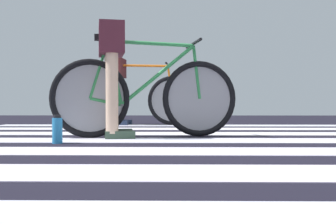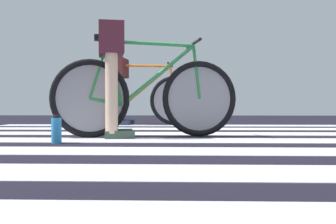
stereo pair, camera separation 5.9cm
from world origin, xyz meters
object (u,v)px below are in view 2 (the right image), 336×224
(cyclist_1_of_2, at_px, (112,64))
(bicycle_2_of_2, at_px, (140,99))
(cyclist_2_of_2, at_px, (119,82))
(water_bottle, at_px, (56,130))
(bicycle_1_of_2, at_px, (146,96))

(cyclist_1_of_2, relative_size, bicycle_2_of_2, 0.60)
(cyclist_1_of_2, xyz_separation_m, cyclist_2_of_2, (-0.28, 2.22, -0.04))
(bicycle_2_of_2, bearing_deg, cyclist_2_of_2, -180.00)
(bicycle_2_of_2, bearing_deg, water_bottle, -92.38)
(bicycle_2_of_2, distance_m, cyclist_2_of_2, 0.40)
(bicycle_1_of_2, relative_size, cyclist_2_of_2, 1.75)
(water_bottle, bearing_deg, cyclist_1_of_2, 56.68)
(bicycle_2_of_2, bearing_deg, cyclist_1_of_2, -85.29)
(bicycle_2_of_2, xyz_separation_m, cyclist_2_of_2, (-0.31, 0.03, 0.25))
(cyclist_1_of_2, relative_size, water_bottle, 4.62)
(bicycle_2_of_2, bearing_deg, bicycle_1_of_2, -77.16)
(cyclist_1_of_2, distance_m, water_bottle, 0.84)
(cyclist_2_of_2, xyz_separation_m, water_bottle, (-0.06, -2.74, -0.53))
(bicycle_1_of_2, xyz_separation_m, bicycle_2_of_2, (-0.28, 2.13, 0.00))
(water_bottle, bearing_deg, bicycle_2_of_2, 82.22)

